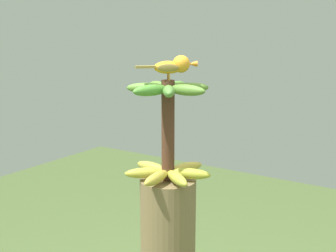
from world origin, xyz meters
The scene contains 2 objects.
banana_bunch centered at (0.00, 0.00, 1.47)m, with size 0.30×0.29×0.34m.
perched_bird centered at (-0.01, -0.01, 1.69)m, with size 0.17×0.16×0.08m.
Camera 1 is at (-0.77, 1.17, 1.78)m, focal length 45.51 mm.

